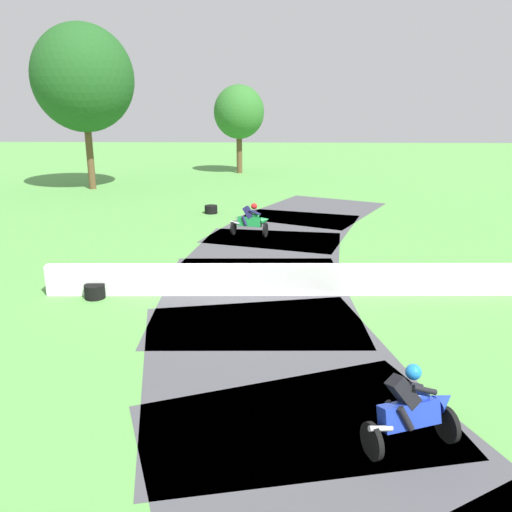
{
  "coord_description": "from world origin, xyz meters",
  "views": [
    {
      "loc": [
        0.49,
        -14.3,
        5.39
      ],
      "look_at": [
        0.0,
        0.9,
        0.9
      ],
      "focal_mm": 36.64,
      "sensor_mm": 36.0,
      "label": 1
    }
  ],
  "objects_px": {
    "motorcycle_chase_blue": "(413,409)",
    "tire_stack_mid_a": "(95,291)",
    "motorcycle_lead_green": "(252,220)",
    "tire_stack_near": "(211,209)"
  },
  "relations": [
    {
      "from": "tire_stack_near",
      "to": "motorcycle_lead_green",
      "type": "bearing_deg",
      "value": -63.58
    },
    {
      "from": "motorcycle_chase_blue",
      "to": "tire_stack_mid_a",
      "type": "xyz_separation_m",
      "value": [
        -7.35,
        6.42,
        -0.44
      ]
    },
    {
      "from": "motorcycle_lead_green",
      "to": "motorcycle_chase_blue",
      "type": "relative_size",
      "value": 1.03
    },
    {
      "from": "tire_stack_mid_a",
      "to": "tire_stack_near",
      "type": "bearing_deg",
      "value": 80.7
    },
    {
      "from": "motorcycle_lead_green",
      "to": "tire_stack_near",
      "type": "bearing_deg",
      "value": 116.42
    },
    {
      "from": "motorcycle_chase_blue",
      "to": "tire_stack_near",
      "type": "distance_m",
      "value": 19.16
    },
    {
      "from": "motorcycle_chase_blue",
      "to": "motorcycle_lead_green",
      "type": "bearing_deg",
      "value": 102.81
    },
    {
      "from": "motorcycle_lead_green",
      "to": "tire_stack_near",
      "type": "relative_size",
      "value": 2.68
    },
    {
      "from": "motorcycle_lead_green",
      "to": "tire_stack_mid_a",
      "type": "xyz_separation_m",
      "value": [
        -4.19,
        -7.47,
        -0.44
      ]
    },
    {
      "from": "tire_stack_near",
      "to": "motorcycle_chase_blue",
      "type": "bearing_deg",
      "value": -73.66
    }
  ]
}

